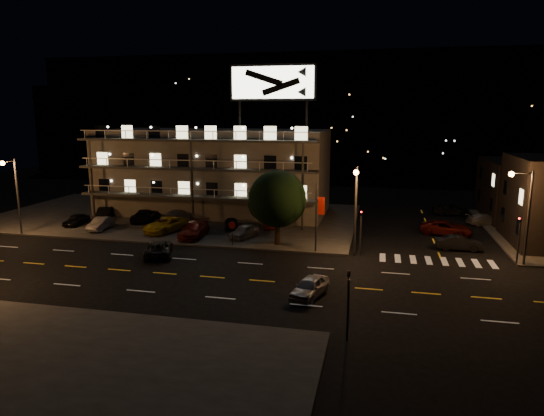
% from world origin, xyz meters
% --- Properties ---
extents(ground, '(140.00, 140.00, 0.00)m').
position_xyz_m(ground, '(0.00, 0.00, 0.00)').
color(ground, black).
rests_on(ground, ground).
extents(curb_nw, '(44.00, 24.00, 0.15)m').
position_xyz_m(curb_nw, '(-14.00, 20.00, 0.07)').
color(curb_nw, '#343431').
rests_on(curb_nw, ground).
extents(motel, '(28.00, 13.80, 18.10)m').
position_xyz_m(motel, '(-9.94, 23.88, 5.34)').
color(motel, gray).
rests_on(motel, ground).
extents(hill_backdrop, '(120.00, 25.00, 24.00)m').
position_xyz_m(hill_backdrop, '(-5.94, 68.78, 11.55)').
color(hill_backdrop, black).
rests_on(hill_backdrop, ground).
extents(streetlight_nw, '(0.44, 1.92, 8.00)m').
position_xyz_m(streetlight_nw, '(-26.00, 7.94, 4.96)').
color(streetlight_nw, '#2D2D30').
rests_on(streetlight_nw, ground).
extents(streetlight_nc, '(0.44, 1.92, 8.00)m').
position_xyz_m(streetlight_nc, '(8.50, 7.94, 4.96)').
color(streetlight_nc, '#2D2D30').
rests_on(streetlight_nc, ground).
extents(streetlight_ne, '(1.92, 0.44, 8.00)m').
position_xyz_m(streetlight_ne, '(22.14, 8.30, 4.96)').
color(streetlight_ne, '#2D2D30').
rests_on(streetlight_ne, ground).
extents(signal_nw, '(0.20, 0.27, 4.60)m').
position_xyz_m(signal_nw, '(9.00, 8.50, 2.57)').
color(signal_nw, '#2D2D30').
rests_on(signal_nw, ground).
extents(signal_sw, '(0.20, 0.27, 4.60)m').
position_xyz_m(signal_sw, '(9.00, -8.50, 2.57)').
color(signal_sw, '#2D2D30').
rests_on(signal_sw, ground).
extents(signal_ne, '(0.27, 0.20, 4.60)m').
position_xyz_m(signal_ne, '(22.00, 8.50, 2.57)').
color(signal_ne, '#2D2D30').
rests_on(signal_ne, ground).
extents(banner_north, '(0.83, 0.16, 6.40)m').
position_xyz_m(banner_north, '(5.09, 8.40, 3.43)').
color(banner_north, '#2D2D30').
rests_on(banner_north, ground).
extents(stop_sign, '(0.91, 0.11, 2.61)m').
position_xyz_m(stop_sign, '(-3.00, 8.57, 1.71)').
color(stop_sign, '#2D2D30').
rests_on(stop_sign, ground).
extents(tree, '(5.69, 5.48, 7.16)m').
position_xyz_m(tree, '(1.03, 10.06, 4.41)').
color(tree, black).
rests_on(tree, curb_nw).
extents(lot_car_0, '(1.53, 3.64, 1.23)m').
position_xyz_m(lot_car_0, '(-22.75, 13.06, 0.77)').
color(lot_car_0, black).
rests_on(lot_car_0, curb_nw).
extents(lot_car_1, '(1.69, 4.09, 1.32)m').
position_xyz_m(lot_car_1, '(-18.80, 11.62, 0.81)').
color(lot_car_1, '#939398').
rests_on(lot_car_1, curb_nw).
extents(lot_car_2, '(4.16, 5.99, 1.52)m').
position_xyz_m(lot_car_2, '(-11.48, 12.39, 0.91)').
color(lot_car_2, gold).
rests_on(lot_car_2, curb_nw).
extents(lot_car_3, '(2.38, 5.33, 1.52)m').
position_xyz_m(lot_car_3, '(-7.81, 10.99, 0.91)').
color(lot_car_3, '#60130D').
rests_on(lot_car_3, curb_nw).
extents(lot_car_4, '(2.70, 4.13, 1.31)m').
position_xyz_m(lot_car_4, '(-2.76, 11.80, 0.80)').
color(lot_car_4, '#939398').
rests_on(lot_car_4, curb_nw).
extents(lot_car_5, '(2.54, 4.27, 1.33)m').
position_xyz_m(lot_car_5, '(-21.69, 17.50, 0.82)').
color(lot_car_5, black).
rests_on(lot_car_5, curb_nw).
extents(lot_car_6, '(3.35, 5.53, 1.43)m').
position_xyz_m(lot_car_6, '(-15.98, 16.46, 0.87)').
color(lot_car_6, black).
rests_on(lot_car_6, curb_nw).
extents(lot_car_7, '(3.01, 5.39, 1.48)m').
position_xyz_m(lot_car_7, '(-12.05, 16.87, 0.89)').
color(lot_car_7, '#939398').
rests_on(lot_car_7, curb_nw).
extents(lot_car_8, '(2.55, 3.87, 1.22)m').
position_xyz_m(lot_car_8, '(-5.22, 15.46, 0.76)').
color(lot_car_8, black).
rests_on(lot_car_8, curb_nw).
extents(lot_car_9, '(2.15, 3.91, 1.22)m').
position_xyz_m(lot_car_9, '(-1.15, 16.39, 0.76)').
color(lot_car_9, '#60130D').
rests_on(lot_car_9, curb_nw).
extents(side_car_0, '(4.19, 1.57, 1.37)m').
position_xyz_m(side_car_0, '(17.95, 12.16, 0.68)').
color(side_car_0, black).
rests_on(side_car_0, ground).
extents(side_car_1, '(5.57, 3.39, 1.44)m').
position_xyz_m(side_car_1, '(17.54, 18.04, 0.72)').
color(side_car_1, '#60130D').
rests_on(side_car_1, ground).
extents(side_car_2, '(4.57, 3.04, 1.23)m').
position_xyz_m(side_car_2, '(22.47, 23.84, 0.61)').
color(side_car_2, '#939398').
rests_on(side_car_2, ground).
extents(side_car_3, '(4.49, 2.18, 1.47)m').
position_xyz_m(side_car_3, '(19.25, 28.60, 0.74)').
color(side_car_3, black).
rests_on(side_car_3, ground).
extents(road_car_east, '(2.72, 4.37, 1.39)m').
position_xyz_m(road_car_east, '(5.99, -2.38, 0.69)').
color(road_car_east, '#939398').
rests_on(road_car_east, ground).
extents(road_car_west, '(3.81, 5.36, 1.36)m').
position_xyz_m(road_car_west, '(-8.60, 4.45, 0.68)').
color(road_car_west, black).
rests_on(road_car_west, ground).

